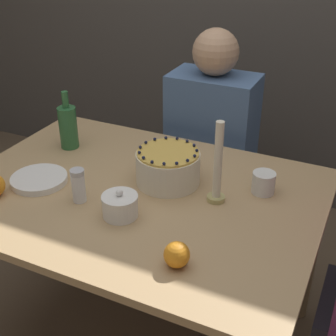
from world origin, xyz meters
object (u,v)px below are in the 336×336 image
object	(u,v)px
cake	(168,167)
person_man_blue_shirt	(210,165)
sugar_shaker	(78,185)
bottle	(68,126)
candle	(218,170)
sugar_bowl	(120,206)

from	to	relation	value
cake	person_man_blue_shirt	xyz separation A→B (m)	(-0.04, 0.57, -0.28)
sugar_shaker	bottle	bearing A→B (deg)	130.14
sugar_shaker	person_man_blue_shirt	xyz separation A→B (m)	(0.18, 0.82, -0.28)
candle	person_man_blue_shirt	world-z (taller)	person_man_blue_shirt
cake	person_man_blue_shirt	size ratio (longest dim) A/B	0.20
sugar_bowl	candle	xyz separation A→B (m)	(0.25, 0.22, 0.08)
sugar_bowl	candle	bearing A→B (deg)	41.37
sugar_shaker	candle	xyz separation A→B (m)	(0.43, 0.21, 0.06)
sugar_bowl	bottle	world-z (taller)	bottle
cake	sugar_shaker	distance (m)	0.33
sugar_bowl	candle	distance (m)	0.35
person_man_blue_shirt	sugar_shaker	bearing A→B (deg)	77.49
sugar_bowl	sugar_shaker	world-z (taller)	sugar_shaker
cake	bottle	size ratio (longest dim) A/B	0.95
sugar_shaker	bottle	distance (m)	0.44
bottle	person_man_blue_shirt	xyz separation A→B (m)	(0.46, 0.48, -0.31)
sugar_shaker	bottle	xyz separation A→B (m)	(-0.28, 0.34, 0.03)
sugar_shaker	bottle	world-z (taller)	bottle
person_man_blue_shirt	bottle	bearing A→B (deg)	46.17
sugar_shaker	candle	size ratio (longest dim) A/B	0.41
cake	sugar_shaker	bearing A→B (deg)	-131.96
candle	person_man_blue_shirt	bearing A→B (deg)	111.80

